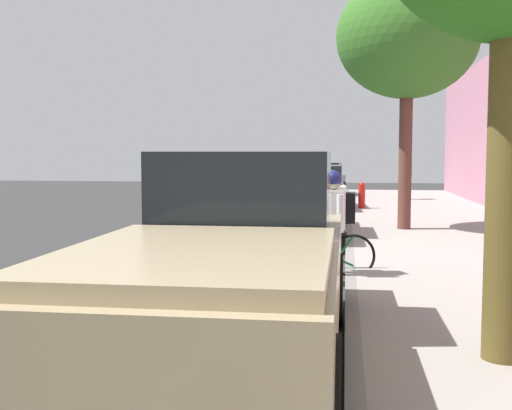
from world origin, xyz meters
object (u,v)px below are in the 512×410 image
(parked_sedan_white_mid, at_px, (317,188))
(fire_hydrant, at_px, (362,195))
(parked_pickup_tan_nearest, at_px, (231,267))
(parked_sedan_black_far, at_px, (322,181))
(street_tree_far_end, at_px, (407,38))
(cyclist_with_backpack, at_px, (335,216))
(bicycle_at_curb, at_px, (320,255))
(pedestrian_on_phone, at_px, (408,176))
(parked_sedan_silver_second, at_px, (299,206))

(parked_sedan_white_mid, distance_m, fire_hydrant, 1.57)
(parked_pickup_tan_nearest, distance_m, parked_sedan_black_far, 21.73)
(fire_hydrant, bearing_deg, street_tree_far_end, -81.30)
(cyclist_with_backpack, xyz_separation_m, street_tree_far_end, (1.52, 5.86, 3.55))
(bicycle_at_curb, xyz_separation_m, fire_hydrant, (0.89, 10.97, 0.22))
(street_tree_far_end, relative_size, pedestrian_on_phone, 3.62)
(bicycle_at_curb, distance_m, fire_hydrant, 11.01)
(parked_pickup_tan_nearest, relative_size, street_tree_far_end, 0.90)
(parked_pickup_tan_nearest, xyz_separation_m, parked_sedan_white_mid, (0.08, 15.67, -0.15))
(parked_sedan_silver_second, xyz_separation_m, bicycle_at_curb, (0.64, -4.42, -0.39))
(fire_hydrant, bearing_deg, bicycle_at_curb, -94.66)
(parked_sedan_silver_second, xyz_separation_m, parked_sedan_white_mid, (0.07, 7.09, 0.00))
(cyclist_with_backpack, bearing_deg, parked_sedan_silver_second, 100.08)
(fire_hydrant, bearing_deg, parked_sedan_white_mid, 160.01)
(parked_pickup_tan_nearest, bearing_deg, parked_sedan_silver_second, 89.92)
(parked_pickup_tan_nearest, relative_size, fire_hydrant, 6.31)
(cyclist_with_backpack, distance_m, fire_hydrant, 11.44)
(street_tree_far_end, relative_size, fire_hydrant, 6.98)
(street_tree_far_end, distance_m, fire_hydrant, 6.88)
(parked_pickup_tan_nearest, distance_m, street_tree_far_end, 10.54)
(parked_sedan_silver_second, xyz_separation_m, street_tree_far_end, (2.38, 1.00, 3.82))
(parked_sedan_white_mid, xyz_separation_m, pedestrian_on_phone, (3.29, 3.73, 0.32))
(parked_sedan_white_mid, relative_size, parked_sedan_black_far, 1.00)
(parked_sedan_black_far, bearing_deg, pedestrian_on_phone, -34.93)
(parked_sedan_silver_second, bearing_deg, cyclist_with_backpack, -79.92)
(parked_pickup_tan_nearest, relative_size, parked_sedan_silver_second, 1.20)
(pedestrian_on_phone, bearing_deg, bicycle_at_curb, -100.12)
(cyclist_with_backpack, bearing_deg, parked_sedan_white_mid, 93.82)
(parked_sedan_white_mid, xyz_separation_m, fire_hydrant, (1.47, -0.53, -0.17))
(street_tree_far_end, bearing_deg, pedestrian_on_phone, 84.32)
(parked_sedan_black_far, distance_m, pedestrian_on_phone, 4.09)
(parked_sedan_silver_second, distance_m, parked_sedan_black_far, 13.14)
(parked_pickup_tan_nearest, bearing_deg, bicycle_at_curb, 81.08)
(cyclist_with_backpack, bearing_deg, street_tree_far_end, 75.46)
(parked_sedan_silver_second, height_order, street_tree_far_end, street_tree_far_end)
(bicycle_at_curb, height_order, pedestrian_on_phone, pedestrian_on_phone)
(pedestrian_on_phone, relative_size, fire_hydrant, 1.93)
(parked_sedan_black_far, height_order, fire_hydrant, parked_sedan_black_far)
(parked_pickup_tan_nearest, relative_size, pedestrian_on_phone, 3.28)
(parked_sedan_silver_second, bearing_deg, parked_pickup_tan_nearest, -90.08)
(parked_pickup_tan_nearest, distance_m, parked_sedan_white_mid, 15.67)
(bicycle_at_curb, relative_size, cyclist_with_backpack, 1.02)
(fire_hydrant, bearing_deg, pedestrian_on_phone, 66.81)
(parked_pickup_tan_nearest, distance_m, bicycle_at_curb, 4.25)
(parked_pickup_tan_nearest, xyz_separation_m, bicycle_at_curb, (0.65, 4.16, -0.53))
(parked_pickup_tan_nearest, height_order, parked_sedan_silver_second, parked_pickup_tan_nearest)
(bicycle_at_curb, xyz_separation_m, pedestrian_on_phone, (2.72, 15.23, 0.70))
(bicycle_at_curb, bearing_deg, fire_hydrant, 85.34)
(parked_sedan_white_mid, bearing_deg, bicycle_at_curb, -87.14)
(cyclist_with_backpack, height_order, fire_hydrant, cyclist_with_backpack)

